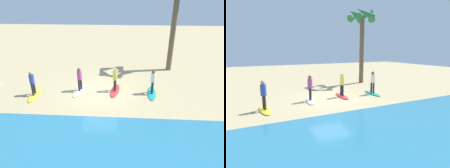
# 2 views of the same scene
# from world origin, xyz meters

# --- Properties ---
(ground_plane) EXTENTS (60.00, 60.00, 0.00)m
(ground_plane) POSITION_xyz_m (0.00, 0.00, 0.00)
(ground_plane) COLOR tan
(surfboard_teal) EXTENTS (0.73, 2.14, 0.09)m
(surfboard_teal) POSITION_xyz_m (-3.57, -0.05, 0.04)
(surfboard_teal) COLOR teal
(surfboard_teal) RESTS_ON ground
(surfer_teal) EXTENTS (0.32, 0.46, 1.64)m
(surfer_teal) POSITION_xyz_m (-3.57, -0.05, 1.04)
(surfer_teal) COLOR #232328
(surfer_teal) RESTS_ON surfboard_teal
(surfboard_red) EXTENTS (0.78, 2.15, 0.09)m
(surfboard_red) POSITION_xyz_m (-1.05, -0.27, 0.04)
(surfboard_red) COLOR red
(surfboard_red) RESTS_ON ground
(surfer_red) EXTENTS (0.32, 0.46, 1.64)m
(surfer_red) POSITION_xyz_m (-1.05, -0.27, 1.04)
(surfer_red) COLOR #232328
(surfer_red) RESTS_ON surfboard_red
(surfboard_white) EXTENTS (1.02, 2.17, 0.09)m
(surfboard_white) POSITION_xyz_m (1.37, -0.14, 0.04)
(surfboard_white) COLOR white
(surfboard_white) RESTS_ON ground
(surfer_white) EXTENTS (0.32, 0.45, 1.64)m
(surfer_white) POSITION_xyz_m (1.37, -0.14, 1.04)
(surfer_white) COLOR #232328
(surfer_white) RESTS_ON surfboard_white
(surfboard_yellow) EXTENTS (0.72, 2.14, 0.09)m
(surfboard_yellow) POSITION_xyz_m (4.32, 0.69, 0.04)
(surfboard_yellow) COLOR yellow
(surfboard_yellow) RESTS_ON ground
(surfer_yellow) EXTENTS (0.32, 0.46, 1.64)m
(surfer_yellow) POSITION_xyz_m (4.32, 0.69, 1.04)
(surfer_yellow) COLOR #232328
(surfer_yellow) RESTS_ON surfboard_yellow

